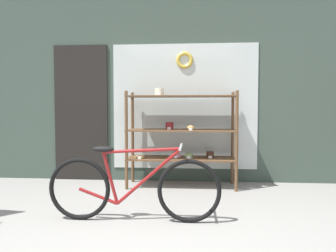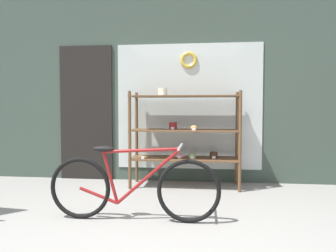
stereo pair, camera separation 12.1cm
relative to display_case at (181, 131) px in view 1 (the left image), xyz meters
The scene contains 3 objects.
storefront_facade 0.86m from the display_case, 116.34° to the left, with size 6.00×0.13×3.14m.
display_case is the anchor object (origin of this frame).
bicycle 1.62m from the display_case, 105.48° to the right, with size 1.73×0.46×0.76m.
Camera 1 is at (0.34, -2.28, 1.12)m, focal length 35.00 mm.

